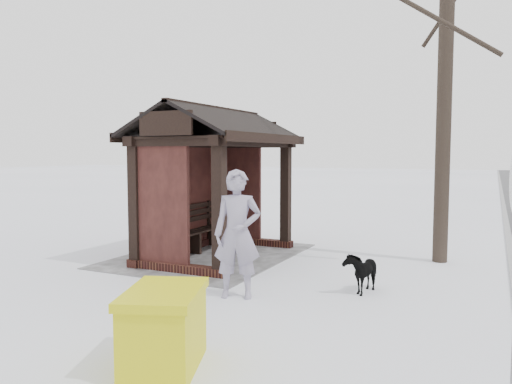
# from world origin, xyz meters

# --- Properties ---
(ground) EXTENTS (120.00, 120.00, 0.00)m
(ground) POSITION_xyz_m (0.00, 0.00, 0.00)
(ground) COLOR white
(ground) RESTS_ON ground
(trampled_patch) EXTENTS (4.20, 3.20, 0.02)m
(trampled_patch) POSITION_xyz_m (0.00, -0.20, 0.01)
(trampled_patch) COLOR #949499
(trampled_patch) RESTS_ON ground
(bus_shelter) EXTENTS (3.60, 2.40, 3.09)m
(bus_shelter) POSITION_xyz_m (0.00, -0.16, 2.17)
(bus_shelter) COLOR #3B1815
(bus_shelter) RESTS_ON ground
(pedestrian) EXTENTS (0.67, 0.81, 1.91)m
(pedestrian) POSITION_xyz_m (2.39, 1.72, 0.96)
(pedestrian) COLOR gray
(pedestrian) RESTS_ON ground
(dog) EXTENTS (0.80, 0.45, 0.64)m
(dog) POSITION_xyz_m (1.29, 3.31, 0.32)
(dog) COLOR black
(dog) RESTS_ON ground
(grit_bin) EXTENTS (1.23, 1.04, 0.80)m
(grit_bin) POSITION_xyz_m (4.89, 2.20, 0.41)
(grit_bin) COLOR #C9C60B
(grit_bin) RESTS_ON ground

